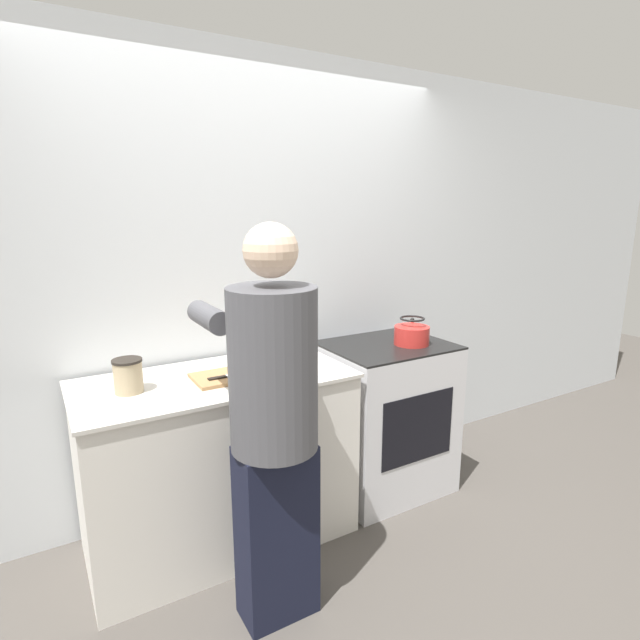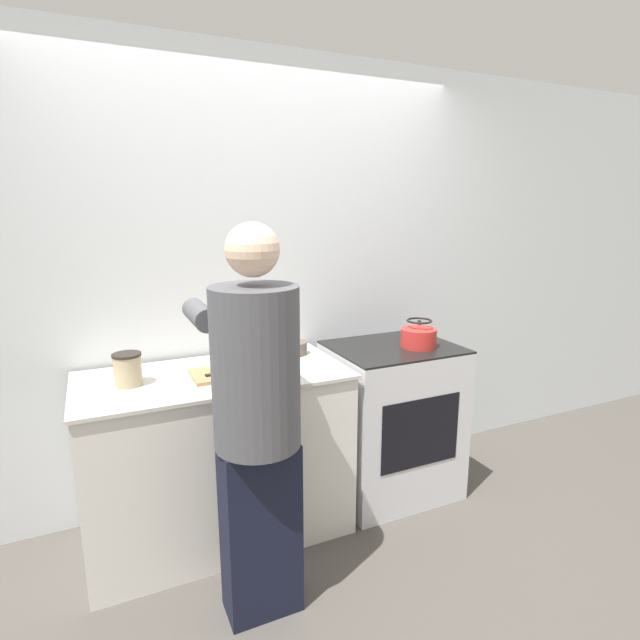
{
  "view_description": "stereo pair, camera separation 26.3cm",
  "coord_description": "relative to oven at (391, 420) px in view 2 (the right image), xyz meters",
  "views": [
    {
      "loc": [
        -1.14,
        -1.98,
        1.74
      ],
      "look_at": [
        0.17,
        0.23,
        1.16
      ],
      "focal_mm": 28.0,
      "sensor_mm": 36.0,
      "label": 1
    },
    {
      "loc": [
        -0.9,
        -2.1,
        1.74
      ],
      "look_at": [
        0.17,
        0.23,
        1.16
      ],
      "focal_mm": 28.0,
      "sensor_mm": 36.0,
      "label": 2
    }
  ],
  "objects": [
    {
      "name": "ground_plane",
      "position": [
        -0.68,
        -0.3,
        -0.47
      ],
      "size": [
        12.0,
        12.0,
        0.0
      ],
      "primitive_type": "plane",
      "color": "#4C4742"
    },
    {
      "name": "wall_back",
      "position": [
        -0.68,
        0.41,
        0.83
      ],
      "size": [
        8.0,
        0.05,
        2.6
      ],
      "color": "silver",
      "rests_on": "ground_plane"
    },
    {
      "name": "counter",
      "position": [
        -1.07,
        0.03,
        -0.01
      ],
      "size": [
        1.35,
        0.67,
        0.91
      ],
      "color": "silver",
      "rests_on": "ground_plane"
    },
    {
      "name": "oven",
      "position": [
        0.0,
        0.0,
        0.0
      ],
      "size": [
        0.73,
        0.6,
        0.94
      ],
      "color": "silver",
      "rests_on": "ground_plane"
    },
    {
      "name": "person",
      "position": [
        -1.03,
        -0.57,
        0.44
      ],
      "size": [
        0.4,
        0.63,
        1.69
      ],
      "color": "black",
      "rests_on": "ground_plane"
    },
    {
      "name": "cutting_board",
      "position": [
        -0.99,
        -0.01,
        0.45
      ],
      "size": [
        0.38,
        0.24,
        0.02
      ],
      "color": "#A87A4C",
      "rests_on": "counter"
    },
    {
      "name": "knife",
      "position": [
        -1.01,
        -0.05,
        0.46
      ],
      "size": [
        0.24,
        0.04,
        0.01
      ],
      "rotation": [
        0.0,
        0.0,
        0.01
      ],
      "color": "silver",
      "rests_on": "cutting_board"
    },
    {
      "name": "kettle",
      "position": [
        0.12,
        -0.07,
        0.54
      ],
      "size": [
        0.21,
        0.21,
        0.16
      ],
      "color": "red",
      "rests_on": "oven"
    },
    {
      "name": "bowl_prep",
      "position": [
        -0.57,
        0.18,
        0.48
      ],
      "size": [
        0.16,
        0.16,
        0.07
      ],
      "color": "brown",
      "rests_on": "counter"
    },
    {
      "name": "canister_jar",
      "position": [
        -1.47,
        0.03,
        0.52
      ],
      "size": [
        0.13,
        0.13,
        0.16
      ],
      "color": "tan",
      "rests_on": "counter"
    }
  ]
}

